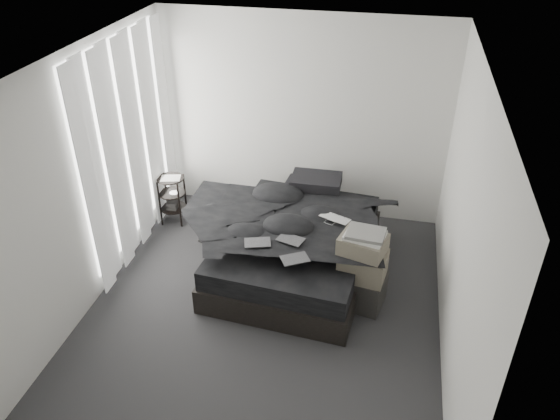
% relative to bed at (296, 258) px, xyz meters
% --- Properties ---
extents(floor, '(3.60, 4.20, 0.01)m').
position_rel_bed_xyz_m(floor, '(-0.19, -0.77, -0.14)').
color(floor, '#2B2B2E').
rests_on(floor, ground).
extents(ceiling, '(3.60, 4.20, 0.01)m').
position_rel_bed_xyz_m(ceiling, '(-0.19, -0.77, 2.46)').
color(ceiling, white).
rests_on(ceiling, ground).
extents(wall_back, '(3.60, 0.01, 2.60)m').
position_rel_bed_xyz_m(wall_back, '(-0.19, 1.33, 1.16)').
color(wall_back, silver).
rests_on(wall_back, ground).
extents(wall_front, '(3.60, 0.01, 2.60)m').
position_rel_bed_xyz_m(wall_front, '(-0.19, -2.87, 1.16)').
color(wall_front, silver).
rests_on(wall_front, ground).
extents(wall_left, '(0.01, 4.20, 2.60)m').
position_rel_bed_xyz_m(wall_left, '(-1.99, -0.77, 1.16)').
color(wall_left, silver).
rests_on(wall_left, ground).
extents(wall_right, '(0.01, 4.20, 2.60)m').
position_rel_bed_xyz_m(wall_right, '(1.61, -0.77, 1.16)').
color(wall_right, silver).
rests_on(wall_right, ground).
extents(window_left, '(0.02, 2.00, 2.30)m').
position_rel_bed_xyz_m(window_left, '(-1.97, 0.13, 1.21)').
color(window_left, white).
rests_on(window_left, wall_left).
extents(curtain_left, '(0.06, 2.12, 2.48)m').
position_rel_bed_xyz_m(curtain_left, '(-1.92, 0.13, 1.14)').
color(curtain_left, white).
rests_on(curtain_left, wall_left).
extents(bed, '(1.77, 2.24, 0.29)m').
position_rel_bed_xyz_m(bed, '(0.00, 0.00, 0.00)').
color(bed, black).
rests_on(bed, floor).
extents(mattress, '(1.71, 2.18, 0.23)m').
position_rel_bed_xyz_m(mattress, '(0.00, 0.00, 0.26)').
color(mattress, black).
rests_on(mattress, bed).
extents(duvet, '(1.71, 1.93, 0.25)m').
position_rel_bed_xyz_m(duvet, '(-0.00, -0.05, 0.49)').
color(duvet, black).
rests_on(duvet, mattress).
extents(pillow_lower, '(0.67, 0.48, 0.14)m').
position_rel_bed_xyz_m(pillow_lower, '(0.02, 0.82, 0.44)').
color(pillow_lower, black).
rests_on(pillow_lower, mattress).
extents(pillow_upper, '(0.60, 0.42, 0.13)m').
position_rel_bed_xyz_m(pillow_upper, '(0.09, 0.80, 0.58)').
color(pillow_upper, black).
rests_on(pillow_upper, pillow_lower).
extents(laptop, '(0.40, 0.33, 0.03)m').
position_rel_bed_xyz_m(laptop, '(0.39, 0.02, 0.63)').
color(laptop, silver).
rests_on(laptop, duvet).
extents(comic_a, '(0.31, 0.25, 0.01)m').
position_rel_bed_xyz_m(comic_a, '(-0.30, -0.54, 0.62)').
color(comic_a, black).
rests_on(comic_a, duvet).
extents(comic_b, '(0.31, 0.24, 0.01)m').
position_rel_bed_xyz_m(comic_b, '(0.02, -0.41, 0.63)').
color(comic_b, black).
rests_on(comic_b, duvet).
extents(comic_c, '(0.32, 0.29, 0.01)m').
position_rel_bed_xyz_m(comic_c, '(0.12, -0.73, 0.63)').
color(comic_c, black).
rests_on(comic_c, duvet).
extents(side_stand, '(0.37, 0.37, 0.63)m').
position_rel_bed_xyz_m(side_stand, '(-1.75, 0.66, 0.17)').
color(side_stand, black).
rests_on(side_stand, floor).
extents(papers, '(0.28, 0.23, 0.01)m').
position_rel_bed_xyz_m(papers, '(-1.74, 0.65, 0.49)').
color(papers, white).
rests_on(papers, side_stand).
extents(floor_books, '(0.18, 0.23, 0.15)m').
position_rel_bed_xyz_m(floor_books, '(-1.18, 0.33, -0.07)').
color(floor_books, black).
rests_on(floor_books, floor).
extents(box_lower, '(0.57, 0.49, 0.37)m').
position_rel_bed_xyz_m(box_lower, '(0.77, -0.44, 0.04)').
color(box_lower, black).
rests_on(box_lower, floor).
extents(box_mid, '(0.51, 0.43, 0.28)m').
position_rel_bed_xyz_m(box_mid, '(0.78, -0.45, 0.37)').
color(box_mid, '#635C4E').
rests_on(box_mid, box_lower).
extents(box_upper, '(0.52, 0.46, 0.20)m').
position_rel_bed_xyz_m(box_upper, '(0.76, -0.44, 0.60)').
color(box_upper, '#635C4E').
rests_on(box_upper, box_mid).
extents(art_book_white, '(0.43, 0.38, 0.04)m').
position_rel_bed_xyz_m(art_book_white, '(0.77, -0.44, 0.72)').
color(art_book_white, silver).
rests_on(art_book_white, box_upper).
extents(art_book_snake, '(0.40, 0.33, 0.03)m').
position_rel_bed_xyz_m(art_book_snake, '(0.78, -0.45, 0.76)').
color(art_book_snake, silver).
rests_on(art_book_snake, art_book_white).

